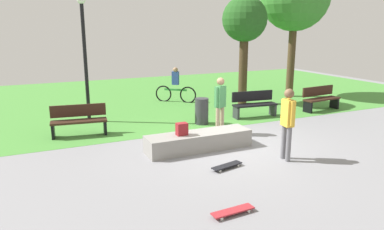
% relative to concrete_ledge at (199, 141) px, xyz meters
% --- Properties ---
extents(ground_plane, '(28.00, 28.00, 0.00)m').
position_rel_concrete_ledge_xyz_m(ground_plane, '(0.93, -0.03, -0.23)').
color(ground_plane, gray).
extents(grass_lawn, '(26.60, 12.41, 0.01)m').
position_rel_concrete_ledge_xyz_m(grass_lawn, '(0.93, 7.76, -0.23)').
color(grass_lawn, '#478C38').
rests_on(grass_lawn, ground_plane).
extents(concrete_ledge, '(2.83, 0.73, 0.46)m').
position_rel_concrete_ledge_xyz_m(concrete_ledge, '(0.00, 0.00, 0.00)').
color(concrete_ledge, gray).
rests_on(concrete_ledge, ground_plane).
extents(backpack_on_ledge, '(0.28, 0.20, 0.32)m').
position_rel_concrete_ledge_xyz_m(backpack_on_ledge, '(-0.49, -0.01, 0.39)').
color(backpack_on_ledge, maroon).
rests_on(backpack_on_ledge, concrete_ledge).
extents(skater_performing_trick, '(0.24, 0.43, 1.76)m').
position_rel_concrete_ledge_xyz_m(skater_performing_trick, '(1.58, -1.58, 0.80)').
color(skater_performing_trick, slate).
rests_on(skater_performing_trick, ground_plane).
extents(skater_watching, '(0.40, 0.31, 1.71)m').
position_rel_concrete_ledge_xyz_m(skater_watching, '(1.20, 1.02, 0.77)').
color(skater_watching, tan).
rests_on(skater_watching, ground_plane).
extents(skateboard_by_ledge, '(0.82, 0.37, 0.08)m').
position_rel_concrete_ledge_xyz_m(skateboard_by_ledge, '(0.01, -1.46, -0.17)').
color(skateboard_by_ledge, black).
rests_on(skateboard_by_ledge, ground_plane).
extents(skateboard_spare, '(0.81, 0.25, 0.08)m').
position_rel_concrete_ledge_xyz_m(skateboard_spare, '(-0.96, -3.34, -0.17)').
color(skateboard_spare, '#A5262D').
rests_on(skateboard_spare, ground_plane).
extents(park_bench_center_lawn, '(1.64, 0.62, 0.91)m').
position_rel_concrete_ledge_xyz_m(park_bench_center_lawn, '(3.36, 2.41, 0.25)').
color(park_bench_center_lawn, black).
rests_on(park_bench_center_lawn, ground_plane).
extents(park_bench_by_oak, '(1.65, 0.67, 0.91)m').
position_rel_concrete_ledge_xyz_m(park_bench_by_oak, '(-2.66, 2.64, 0.25)').
color(park_bench_by_oak, '#331E14').
rests_on(park_bench_by_oak, ground_plane).
extents(park_bench_far_left, '(1.64, 0.61, 0.91)m').
position_rel_concrete_ledge_xyz_m(park_bench_far_left, '(6.28, 2.22, 0.25)').
color(park_bench_far_left, '#331E14').
rests_on(park_bench_far_left, ground_plane).
extents(tree_young_birch, '(1.81, 1.81, 4.35)m').
position_rel_concrete_ledge_xyz_m(tree_young_birch, '(4.23, 4.55, 3.10)').
color(tree_young_birch, '#42301E').
rests_on(tree_young_birch, grass_lawn).
extents(lamp_post, '(0.28, 0.28, 4.13)m').
position_rel_concrete_ledge_xyz_m(lamp_post, '(-2.12, 4.23, 2.29)').
color(lamp_post, black).
rests_on(lamp_post, ground_plane).
extents(trash_bin, '(0.45, 0.45, 0.86)m').
position_rel_concrete_ledge_xyz_m(trash_bin, '(1.22, 2.31, 0.20)').
color(trash_bin, '#333338').
rests_on(trash_bin, ground_plane).
extents(cyclist_on_bicycle, '(1.42, 1.23, 1.52)m').
position_rel_concrete_ledge_xyz_m(cyclist_on_bicycle, '(1.81, 6.02, 0.40)').
color(cyclist_on_bicycle, black).
rests_on(cyclist_on_bicycle, ground_plane).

